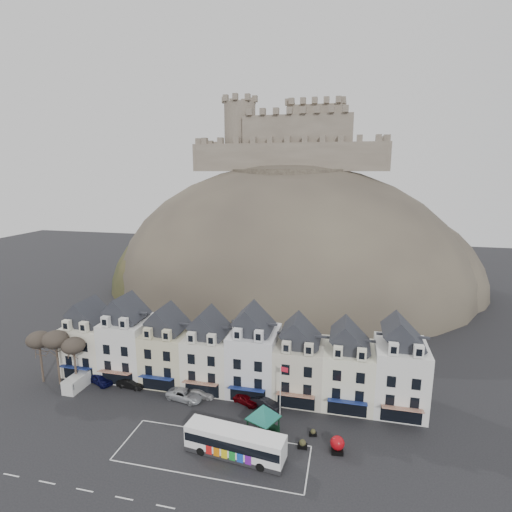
{
  "coord_description": "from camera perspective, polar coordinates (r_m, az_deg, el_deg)",
  "views": [
    {
      "loc": [
        16.11,
        -37.0,
        32.01
      ],
      "look_at": [
        1.77,
        24.0,
        18.67
      ],
      "focal_mm": 28.0,
      "sensor_mm": 36.0,
      "label": 1
    }
  ],
  "objects": [
    {
      "name": "tree_left_near",
      "position": [
        66.59,
        -24.65,
        -11.61
      ],
      "size": [
        3.43,
        3.43,
        7.84
      ],
      "color": "#393024",
      "rests_on": "ground"
    },
    {
      "name": "car_charcoal",
      "position": [
        58.67,
        1.32,
        -20.23
      ],
      "size": [
        4.55,
        2.79,
        1.41
      ],
      "primitive_type": "imported",
      "rotation": [
        0.0,
        0.0,
        1.25
      ],
      "color": "black",
      "rests_on": "ground"
    },
    {
      "name": "townhouse_terrace",
      "position": [
        61.43,
        -3.29,
        -13.77
      ],
      "size": [
        54.4,
        9.35,
        11.8
      ],
      "color": "white",
      "rests_on": "ground"
    },
    {
      "name": "tree_left_far",
      "position": [
        70.16,
        -28.62,
        -10.5
      ],
      "size": [
        3.61,
        3.61,
        8.24
      ],
      "color": "#393024",
      "rests_on": "ground"
    },
    {
      "name": "car_maroon",
      "position": [
        59.59,
        -1.57,
        -19.65
      ],
      "size": [
        4.57,
        3.33,
        1.45
      ],
      "primitive_type": "imported",
      "rotation": [
        0.0,
        0.0,
        1.14
      ],
      "color": "#57040A",
      "rests_on": "ground"
    },
    {
      "name": "ground",
      "position": [
        51.51,
        -9.02,
        -26.57
      ],
      "size": [
        300.0,
        300.0,
        0.0
      ],
      "primitive_type": "plane",
      "color": "black",
      "rests_on": "ground"
    },
    {
      "name": "planter_east",
      "position": [
        54.24,
        8.15,
        -23.71
      ],
      "size": [
        0.98,
        0.64,
        0.91
      ],
      "rotation": [
        0.0,
        0.0,
        0.19
      ],
      "color": "black",
      "rests_on": "ground"
    },
    {
      "name": "white_van",
      "position": [
        68.25,
        -24.19,
        -16.11
      ],
      "size": [
        2.03,
        4.54,
        2.06
      ],
      "rotation": [
        0.0,
        0.0,
        -0.02
      ],
      "color": "silver",
      "rests_on": "ground"
    },
    {
      "name": "red_buoy",
      "position": [
        51.95,
        11.54,
        -24.86
      ],
      "size": [
        1.64,
        1.64,
        2.03
      ],
      "rotation": [
        0.0,
        0.0,
        0.1
      ],
      "color": "black",
      "rests_on": "ground"
    },
    {
      "name": "flagpole",
      "position": [
        55.1,
        3.58,
        -18.23
      ],
      "size": [
        1.06,
        0.29,
        7.48
      ],
      "rotation": [
        0.0,
        0.0,
        -0.21
      ],
      "color": "silver",
      "rests_on": "ground"
    },
    {
      "name": "tree_left_mid",
      "position": [
        68.14,
        -26.74,
        -10.65
      ],
      "size": [
        3.78,
        3.78,
        8.64
      ],
      "color": "#393024",
      "rests_on": "ground"
    },
    {
      "name": "coach_bay_markings",
      "position": [
        51.83,
        -6.15,
        -26.2
      ],
      "size": [
        22.0,
        7.5,
        0.01
      ],
      "primitive_type": "cube",
      "color": "silver",
      "rests_on": "ground"
    },
    {
      "name": "bus",
      "position": [
        50.18,
        -3.03,
        -24.98
      ],
      "size": [
        11.93,
        4.09,
        3.3
      ],
      "rotation": [
        0.0,
        0.0,
        -0.12
      ],
      "color": "#262628",
      "rests_on": "ground"
    },
    {
      "name": "car_silver",
      "position": [
        61.17,
        -10.13,
        -18.92
      ],
      "size": [
        5.61,
        3.33,
        1.49
      ],
      "primitive_type": "imported",
      "rotation": [
        0.0,
        0.0,
        1.4
      ],
      "color": "#B7BAC0",
      "rests_on": "ground"
    },
    {
      "name": "castle",
      "position": [
        114.3,
        5.56,
        16.07
      ],
      "size": [
        50.2,
        22.2,
        22.0
      ],
      "color": "#63574C",
      "rests_on": "ground"
    },
    {
      "name": "planter_west",
      "position": [
        52.21,
        6.66,
        -25.14
      ],
      "size": [
        1.15,
        0.79,
        1.13
      ],
      "rotation": [
        0.0,
        0.0,
        0.04
      ],
      "color": "black",
      "rests_on": "ground"
    },
    {
      "name": "car_black",
      "position": [
        65.85,
        -17.44,
        -16.96
      ],
      "size": [
        4.38,
        1.82,
        1.41
      ],
      "primitive_type": "imported",
      "rotation": [
        0.0,
        0.0,
        1.49
      ],
      "color": "black",
      "rests_on": "ground"
    },
    {
      "name": "car_navy",
      "position": [
        68.41,
        -21.35,
        -16.03
      ],
      "size": [
        4.91,
        3.56,
        1.55
      ],
      "primitive_type": "imported",
      "rotation": [
        0.0,
        0.0,
        1.14
      ],
      "color": "#0B0D39",
      "rests_on": "ground"
    },
    {
      "name": "castle_hill",
      "position": [
        111.64,
        5.04,
        -4.63
      ],
      "size": [
        100.0,
        76.0,
        68.0
      ],
      "color": "#36302A",
      "rests_on": "ground"
    },
    {
      "name": "car_white",
      "position": [
        61.47,
        -7.96,
        -18.83
      ],
      "size": [
        4.3,
        1.95,
        1.22
      ],
      "primitive_type": "imported",
      "rotation": [
        0.0,
        0.0,
        1.63
      ],
      "color": "silver",
      "rests_on": "ground"
    },
    {
      "name": "bus_shelter",
      "position": [
        52.2,
        1.05,
        -21.33
      ],
      "size": [
        6.13,
        6.13,
        4.27
      ],
      "rotation": [
        0.0,
        0.0,
        -0.42
      ],
      "color": "black",
      "rests_on": "ground"
    }
  ]
}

